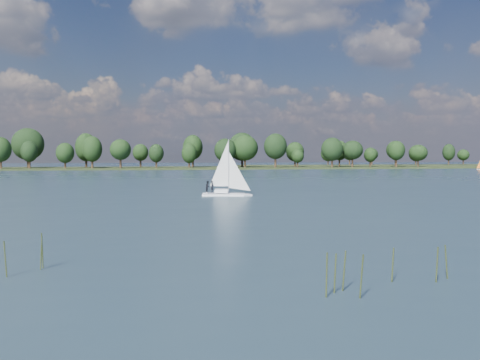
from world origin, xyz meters
The scene contains 7 objects.
ground centered at (0.00, 100.00, 0.00)m, with size 700.00×700.00×0.00m, color #233342.
far_shore centered at (0.00, 212.00, 0.00)m, with size 660.00×40.00×1.50m, color black.
far_shore_back centered at (160.00, 260.00, 0.00)m, with size 220.00×30.00×1.40m, color black.
sailboat centered at (1.90, 42.35, 2.32)m, with size 6.54×3.30×8.30m.
dinghy_orange centered at (136.37, 172.95, 1.11)m, with size 3.12×2.46×4.69m.
treeline centered at (-8.64, 208.09, 8.10)m, with size 562.67×73.55×18.84m.
reeds centered at (1.00, -8.77, 0.88)m, with size 58.06×10.74×2.38m.
Camera 1 is at (-10.81, -30.87, 5.50)m, focal length 40.00 mm.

